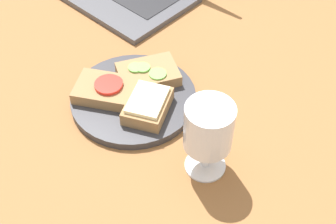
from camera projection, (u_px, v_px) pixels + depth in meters
The scene contains 6 objects.
wooden_table at pixel (138, 110), 88.59cm from camera, with size 140.00×140.00×3.00cm, color brown.
plate at pixel (135, 97), 87.59cm from camera, with size 23.43×23.43×1.56cm, color #333338.
sandwich_with_tomato at pixel (108, 90), 85.99cm from camera, with size 14.11×12.60×2.94cm.
sandwich_with_cheese at pixel (148, 105), 83.01cm from camera, with size 10.36×11.47×3.31cm.
sandwich_with_cucumber at pixel (148, 74), 89.05cm from camera, with size 12.32×13.56×2.69cm.
wine_glass at pixel (208, 131), 71.11cm from camera, with size 7.70×7.70×13.95cm.
Camera 1 is at (45.32, -40.40, 66.26)cm, focal length 50.00 mm.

